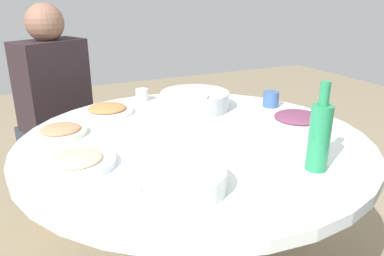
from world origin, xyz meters
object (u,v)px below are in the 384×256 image
soup_bowl (181,180)px  rice_bowl (195,100)px  dish_shrimp (61,131)px  green_bottle (320,135)px  stool_for_diner_right (65,181)px  dish_eggplant (298,119)px  dish_noodles (76,161)px  tea_cup_far (142,95)px  round_dining_table (194,162)px  tea_cup_near (271,99)px  dish_tofu_braise (107,110)px  diner_right (53,91)px

soup_bowl → rice_bowl: bearing=-29.1°
dish_shrimp → green_bottle: 0.94m
soup_bowl → stool_for_diner_right: (1.22, 0.19, -0.54)m
soup_bowl → dish_shrimp: 0.63m
dish_eggplant → rice_bowl: bearing=36.8°
dish_noodles → tea_cup_far: (0.62, -0.43, 0.01)m
stool_for_diner_right → dish_eggplant: bearing=-137.8°
round_dining_table → dish_eggplant: 0.46m
green_bottle → tea_cup_near: (0.60, -0.28, -0.08)m
dish_eggplant → stool_for_diner_right: (0.93, 0.84, -0.53)m
dish_tofu_braise → dish_eggplant: (-0.48, -0.67, 0.00)m
round_dining_table → dish_shrimp: (0.24, 0.45, 0.12)m
green_bottle → soup_bowl: bearing=81.6°
dish_tofu_braise → stool_for_diner_right: (0.45, 0.17, -0.53)m
dish_eggplant → tea_cup_near: (0.25, -0.05, 0.01)m
soup_bowl → tea_cup_far: (0.90, -0.20, 0.00)m
rice_bowl → green_bottle: size_ratio=1.15×
dish_tofu_braise → diner_right: bearing=21.3°
green_bottle → tea_cup_near: 0.67m
soup_bowl → tea_cup_near: tea_cup_near is taller
dish_tofu_braise → tea_cup_near: size_ratio=3.09×
dish_noodles → tea_cup_near: 0.97m
tea_cup_near → tea_cup_far: size_ratio=1.19×
dish_eggplant → diner_right: bearing=42.2°
round_dining_table → green_bottle: bearing=-152.2°
dish_eggplant → dish_shrimp: (0.30, 0.89, -0.01)m
dish_noodles → green_bottle: green_bottle is taller
soup_bowl → stool_for_diner_right: bearing=8.7°
tea_cup_near → stool_for_diner_right: tea_cup_near is taller
dish_noodles → diner_right: size_ratio=0.32×
round_dining_table → dish_shrimp: 0.52m
dish_tofu_braise → dish_shrimp: dish_tofu_braise is taller
soup_bowl → dish_shrimp: (0.59, 0.24, -0.01)m
rice_bowl → tea_cup_near: (-0.13, -0.34, -0.01)m
tea_cup_near → dish_eggplant: bearing=168.2°
dish_tofu_braise → dish_eggplant: bearing=-125.8°
rice_bowl → dish_noodles: 0.72m
dish_shrimp → tea_cup_far: tea_cup_far is taller
dish_shrimp → diner_right: size_ratio=0.26×
soup_bowl → tea_cup_near: 0.89m
round_dining_table → dish_shrimp: size_ratio=6.65×
soup_bowl → green_bottle: size_ratio=0.98×
dish_eggplant → dish_shrimp: size_ratio=1.23×
soup_bowl → dish_noodles: bearing=39.5°
round_dining_table → green_bottle: (-0.41, -0.22, 0.22)m
stool_for_diner_right → dish_noodles: bearing=177.3°
round_dining_table → stool_for_diner_right: (0.87, 0.40, -0.41)m
stool_for_diner_right → tea_cup_near: bearing=-127.1°
dish_noodles → tea_cup_near: tea_cup_near is taller
round_dining_table → soup_bowl: bearing=148.5°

